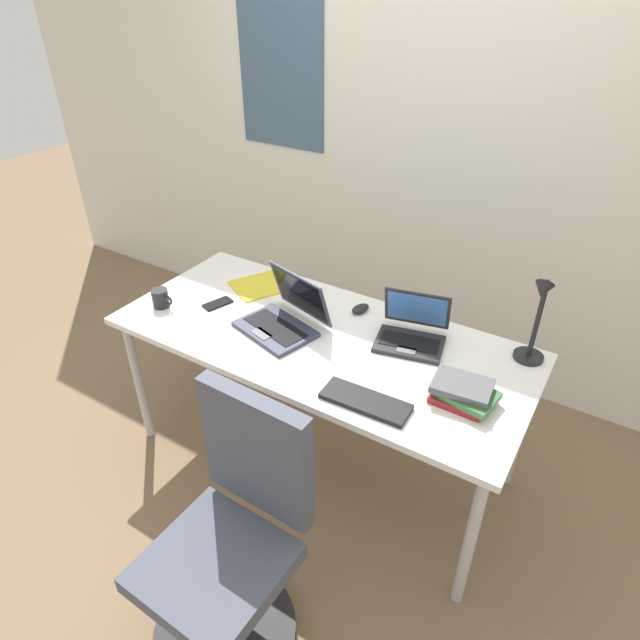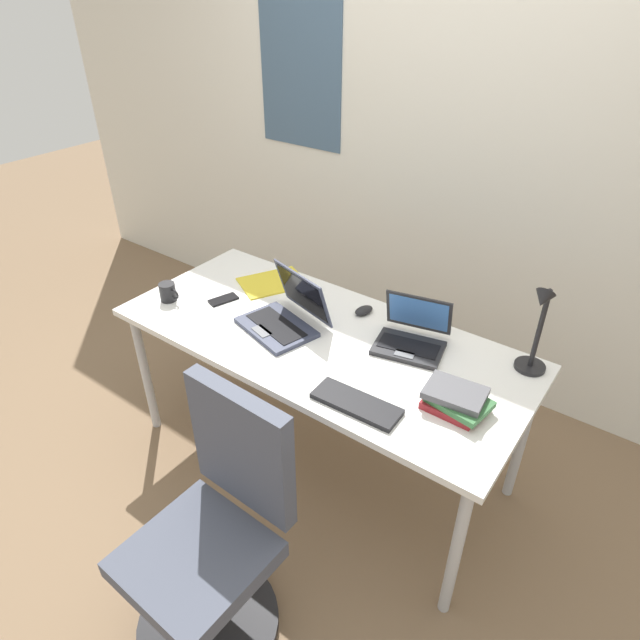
# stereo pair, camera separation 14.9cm
# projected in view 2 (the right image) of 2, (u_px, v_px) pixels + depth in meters

# --- Properties ---
(ground_plane) EXTENTS (12.00, 12.00, 0.00)m
(ground_plane) POSITION_uv_depth(u_px,v_px,m) (320.00, 456.00, 2.75)
(ground_plane) COLOR #7A6047
(wall_back) EXTENTS (6.00, 0.13, 2.60)m
(wall_back) POSITION_uv_depth(u_px,v_px,m) (447.00, 146.00, 2.78)
(wall_back) COLOR silver
(wall_back) RESTS_ON ground_plane
(desk) EXTENTS (1.80, 0.80, 0.74)m
(desk) POSITION_uv_depth(u_px,v_px,m) (320.00, 346.00, 2.37)
(desk) COLOR white
(desk) RESTS_ON ground_plane
(desk_lamp) EXTENTS (0.12, 0.18, 0.40)m
(desk_lamp) POSITION_uv_depth(u_px,v_px,m) (537.00, 331.00, 2.02)
(desk_lamp) COLOR black
(desk_lamp) RESTS_ON desk
(laptop_near_lamp) EXTENTS (0.40, 0.38, 0.24)m
(laptop_near_lamp) POSITION_uv_depth(u_px,v_px,m) (284.00, 316.00, 2.38)
(laptop_near_lamp) COLOR #33384C
(laptop_near_lamp) RESTS_ON desk
(laptop_front_left) EXTENTS (0.33, 0.31, 0.20)m
(laptop_front_left) POSITION_uv_depth(u_px,v_px,m) (412.00, 337.00, 2.26)
(laptop_front_left) COLOR #232326
(laptop_front_left) RESTS_ON desk
(external_keyboard) EXTENTS (0.33, 0.13, 0.02)m
(external_keyboard) POSITION_uv_depth(u_px,v_px,m) (356.00, 403.00, 1.97)
(external_keyboard) COLOR black
(external_keyboard) RESTS_ON desk
(computer_mouse) EXTENTS (0.08, 0.11, 0.03)m
(computer_mouse) POSITION_uv_depth(u_px,v_px,m) (364.00, 310.00, 2.48)
(computer_mouse) COLOR black
(computer_mouse) RESTS_ON desk
(cell_phone) EXTENTS (0.10, 0.15, 0.01)m
(cell_phone) POSITION_uv_depth(u_px,v_px,m) (223.00, 299.00, 2.58)
(cell_phone) COLOR black
(cell_phone) RESTS_ON desk
(book_stack) EXTENTS (0.25, 0.18, 0.08)m
(book_stack) POSITION_uv_depth(u_px,v_px,m) (456.00, 400.00, 1.94)
(book_stack) COLOR maroon
(book_stack) RESTS_ON desk
(paper_folder_center) EXTENTS (0.35, 0.38, 0.01)m
(paper_folder_center) POSITION_uv_depth(u_px,v_px,m) (272.00, 282.00, 2.72)
(paper_folder_center) COLOR gold
(paper_folder_center) RESTS_ON desk
(coffee_mug) EXTENTS (0.11, 0.08, 0.09)m
(coffee_mug) POSITION_uv_depth(u_px,v_px,m) (168.00, 292.00, 2.56)
(coffee_mug) COLOR black
(coffee_mug) RESTS_ON desk
(office_chair) EXTENTS (0.52, 0.55, 0.97)m
(office_chair) POSITION_uv_depth(u_px,v_px,m) (214.00, 545.00, 1.88)
(office_chair) COLOR black
(office_chair) RESTS_ON ground_plane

